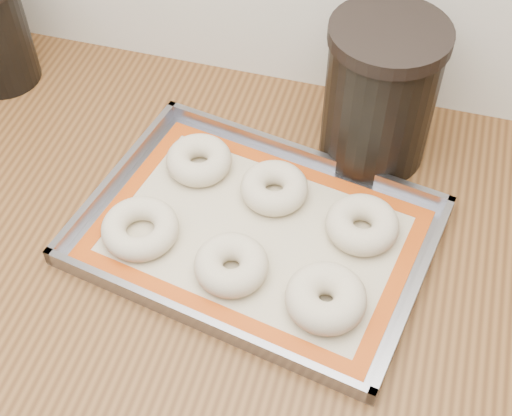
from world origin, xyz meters
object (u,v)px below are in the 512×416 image
(baking_tray, at_px, (256,233))
(bagel_front_right, at_px, (326,298))
(bagel_back_right, at_px, (362,225))
(bagel_back_mid, at_px, (274,188))
(bagel_front_mid, at_px, (231,265))
(bagel_back_left, at_px, (199,160))
(bagel_front_left, at_px, (140,228))
(canister_right, at_px, (380,94))

(baking_tray, height_order, bagel_front_right, bagel_front_right)
(bagel_back_right, bearing_deg, bagel_back_mid, 166.13)
(baking_tray, xyz_separation_m, bagel_front_right, (0.12, -0.09, 0.02))
(bagel_back_mid, bearing_deg, bagel_front_mid, -97.42)
(bagel_back_left, distance_m, bagel_back_mid, 0.12)
(bagel_front_left, relative_size, bagel_back_left, 1.09)
(baking_tray, bearing_deg, bagel_back_right, 16.56)
(bagel_front_left, bearing_deg, canister_right, 43.16)
(canister_right, bearing_deg, bagel_back_left, -154.56)
(bagel_front_left, xyz_separation_m, bagel_back_mid, (0.16, 0.12, 0.00))
(bagel_back_left, bearing_deg, canister_right, 25.44)
(bagel_front_right, height_order, bagel_back_left, bagel_front_right)
(bagel_back_left, bearing_deg, bagel_front_right, -38.90)
(bagel_back_right, bearing_deg, bagel_front_right, -99.65)
(baking_tray, height_order, canister_right, canister_right)
(bagel_back_mid, bearing_deg, bagel_back_right, -13.87)
(bagel_front_right, bearing_deg, bagel_front_mid, 172.14)
(bagel_front_right, height_order, canister_right, canister_right)
(baking_tray, xyz_separation_m, bagel_back_mid, (0.01, 0.07, 0.02))
(bagel_front_left, height_order, bagel_back_right, bagel_back_right)
(bagel_back_left, height_order, bagel_back_mid, same)
(baking_tray, relative_size, bagel_front_left, 4.85)
(bagel_front_mid, distance_m, bagel_front_right, 0.13)
(bagel_front_left, bearing_deg, bagel_back_left, 76.11)
(bagel_front_right, distance_m, bagel_back_right, 0.13)
(bagel_back_right, bearing_deg, bagel_front_mid, -143.24)
(bagel_front_mid, relative_size, bagel_front_right, 0.95)
(canister_right, bearing_deg, baking_tray, -120.40)
(baking_tray, bearing_deg, bagel_front_right, -37.68)
(baking_tray, bearing_deg, bagel_front_left, -162.81)
(bagel_back_right, relative_size, canister_right, 0.45)
(bagel_front_right, relative_size, canister_right, 0.46)
(bagel_front_mid, bearing_deg, bagel_back_right, 36.76)
(baking_tray, relative_size, bagel_front_mid, 5.26)
(bagel_front_left, xyz_separation_m, bagel_back_right, (0.29, 0.09, 0.00))
(canister_right, bearing_deg, bagel_front_right, -91.33)
(baking_tray, distance_m, bagel_back_right, 0.14)
(baking_tray, xyz_separation_m, canister_right, (0.12, 0.21, 0.10))
(baking_tray, bearing_deg, bagel_back_left, 139.91)
(bagel_front_right, xyz_separation_m, canister_right, (0.01, 0.30, 0.09))
(bagel_front_right, relative_size, bagel_back_left, 1.06)
(bagel_back_right, bearing_deg, canister_right, 95.18)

